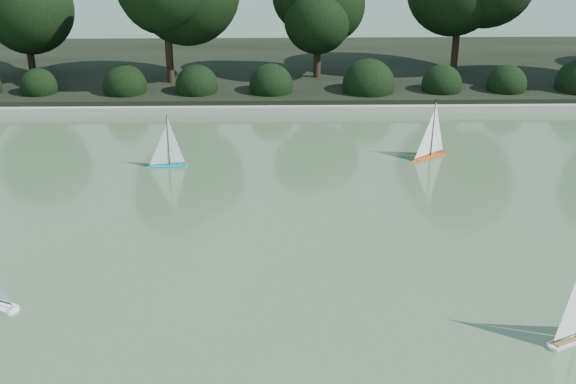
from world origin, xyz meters
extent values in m
plane|color=#3F5533|center=(0.00, 0.00, 0.00)|extent=(80.00, 80.00, 0.00)
cube|color=gray|center=(0.00, 9.00, 0.09)|extent=(40.00, 0.35, 0.18)
cube|color=black|center=(0.00, 13.00, 0.15)|extent=(40.00, 8.00, 0.30)
cylinder|color=black|center=(-7.00, 11.80, 0.68)|extent=(0.20, 0.20, 1.37)
sphere|color=black|center=(-7.00, 11.80, 2.38)|extent=(2.24, 2.24, 2.24)
cylinder|color=black|center=(-3.00, 10.90, 0.83)|extent=(0.20, 0.20, 1.66)
cylinder|color=black|center=(1.00, 11.40, 0.63)|extent=(0.20, 0.20, 1.26)
sphere|color=black|center=(1.00, 11.40, 2.21)|extent=(2.10, 2.10, 2.10)
cylinder|color=black|center=(5.00, 12.10, 0.86)|extent=(0.20, 0.20, 1.73)
sphere|color=black|center=(-6.00, 9.90, 0.45)|extent=(1.10, 1.10, 1.10)
sphere|color=black|center=(-4.00, 9.90, 0.45)|extent=(1.10, 1.10, 1.10)
sphere|color=black|center=(-2.00, 9.90, 0.45)|extent=(1.10, 1.10, 1.10)
sphere|color=black|center=(0.00, 9.90, 0.45)|extent=(1.10, 1.10, 1.10)
sphere|color=black|center=(2.00, 9.90, 0.45)|extent=(1.10, 1.10, 1.10)
sphere|color=black|center=(4.00, 9.90, 0.45)|extent=(1.10, 1.10, 1.10)
sphere|color=black|center=(6.00, 9.90, 0.45)|extent=(1.10, 1.10, 1.10)
cylinder|color=white|center=(-3.71, -0.08, 0.05)|extent=(0.17, 0.17, 0.10)
cylinder|color=silver|center=(3.20, -1.04, 0.04)|extent=(0.14, 0.14, 0.09)
cylinder|color=black|center=(3.38, -0.96, 0.14)|extent=(0.37, 0.19, 0.01)
cube|color=#DA4714|center=(3.04, 5.71, 0.04)|extent=(0.74, 0.57, 0.08)
cone|color=#DA4714|center=(2.66, 5.46, 0.04)|extent=(0.22, 0.22, 0.16)
cylinder|color=#DA4714|center=(3.37, 5.93, 0.04)|extent=(0.13, 0.13, 0.08)
cylinder|color=black|center=(3.07, 5.74, 0.69)|extent=(0.02, 0.02, 1.21)
cylinder|color=black|center=(3.22, 5.83, 0.13)|extent=(0.31, 0.21, 0.01)
cube|color=teal|center=(-2.35, 5.28, 0.03)|extent=(0.69, 0.19, 0.07)
cone|color=teal|center=(-2.75, 5.25, 0.03)|extent=(0.15, 0.15, 0.14)
cylinder|color=teal|center=(-2.01, 5.30, 0.03)|extent=(0.09, 0.09, 0.07)
cylinder|color=black|center=(-2.32, 5.28, 0.60)|extent=(0.01, 0.01, 1.06)
cylinder|color=black|center=(-2.17, 5.29, 0.11)|extent=(0.32, 0.03, 0.01)
camera|label=1|loc=(-0.20, -8.37, 5.26)|focal=45.00mm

